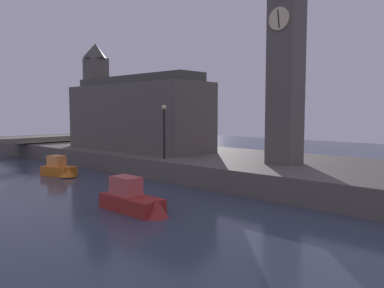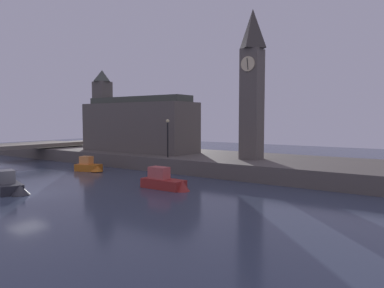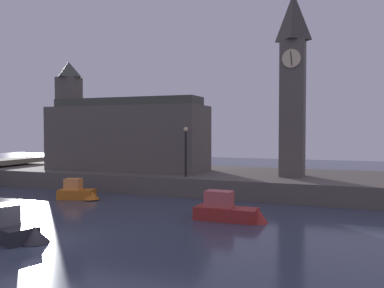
# 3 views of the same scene
# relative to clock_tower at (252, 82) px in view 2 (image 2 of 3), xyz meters

# --- Properties ---
(ground_plane) EXTENTS (120.00, 120.00, 0.00)m
(ground_plane) POSITION_rel_clock_tower_xyz_m (-9.18, -18.92, -9.31)
(ground_plane) COLOR #384256
(far_embankment) EXTENTS (70.00, 12.00, 1.50)m
(far_embankment) POSITION_rel_clock_tower_xyz_m (-9.18, 1.08, -8.56)
(far_embankment) COLOR #5B544C
(far_embankment) RESTS_ON ground
(clock_tower) EXTENTS (2.12, 2.17, 15.03)m
(clock_tower) POSITION_rel_clock_tower_xyz_m (0.00, 0.00, 0.00)
(clock_tower) COLOR #5B544C
(clock_tower) RESTS_ON far_embankment
(parliament_hall) EXTENTS (15.41, 5.25, 10.68)m
(parliament_hall) POSITION_rel_clock_tower_xyz_m (-16.04, -0.01, -4.39)
(parliament_hall) COLOR #5B544C
(parliament_hall) RESTS_ON far_embankment
(streetlamp) EXTENTS (0.36, 0.36, 4.05)m
(streetlamp) POSITION_rel_clock_tower_xyz_m (-8.00, -3.66, -5.30)
(streetlamp) COLOR black
(streetlamp) RESTS_ON far_embankment
(boat_dinghy_red) EXTENTS (4.39, 1.48, 1.76)m
(boat_dinghy_red) POSITION_rel_clock_tower_xyz_m (-2.02, -11.35, -8.74)
(boat_dinghy_red) COLOR maroon
(boat_dinghy_red) RESTS_ON ground
(boat_patrol_orange) EXTENTS (3.56, 2.00, 1.57)m
(boat_patrol_orange) POSITION_rel_clock_tower_xyz_m (-14.95, -8.34, -8.78)
(boat_patrol_orange) COLOR orange
(boat_patrol_orange) RESTS_ON ground
(boat_barge_dark) EXTENTS (4.10, 2.43, 1.69)m
(boat_barge_dark) POSITION_rel_clock_tower_xyz_m (-10.65, -19.32, -8.75)
(boat_barge_dark) COLOR #232328
(boat_barge_dark) RESTS_ON ground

